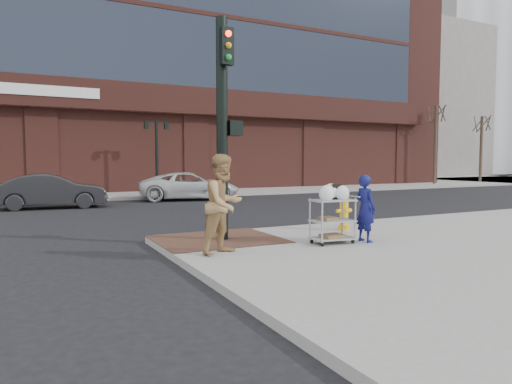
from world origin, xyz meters
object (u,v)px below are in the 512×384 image
traffic_signal_pole (223,122)px  woman_blue (365,208)px  minivan_white (190,186)px  fire_hydrant (344,211)px  sedan_dark (52,191)px  utility_cart (333,217)px  lamp_post (157,148)px  pedestrian_tan (224,204)px

traffic_signal_pole → woman_blue: size_ratio=3.33×
minivan_white → fire_hydrant: (0.08, -12.18, -0.05)m
woman_blue → sedan_dark: size_ratio=0.35×
traffic_signal_pole → fire_hydrant: traffic_signal_pole is taller
traffic_signal_pole → utility_cart: size_ratio=3.83×
lamp_post → utility_cart: 16.86m
minivan_white → fire_hydrant: size_ratio=5.17×
lamp_post → pedestrian_tan: bearing=-100.5°
traffic_signal_pole → fire_hydrant: size_ratio=5.23×
sedan_dark → utility_cart: (4.99, -12.34, 0.03)m
minivan_white → fire_hydrant: 12.18m
woman_blue → pedestrian_tan: 3.33m
sedan_dark → fire_hydrant: sedan_dark is taller
lamp_post → utility_cart: lamp_post is taller
woman_blue → traffic_signal_pole: bearing=55.1°
fire_hydrant → lamp_post: bearing=93.3°
fire_hydrant → traffic_signal_pole: bearing=178.7°
woman_blue → fire_hydrant: 1.74m
sedan_dark → pedestrian_tan: bearing=-163.9°
lamp_post → woman_blue: (0.23, -16.90, -1.72)m
woman_blue → sedan_dark: bearing=21.5°
lamp_post → traffic_signal_pole: size_ratio=0.80×
pedestrian_tan → utility_cart: size_ratio=1.49×
traffic_signal_pole → woman_blue: bearing=-31.6°
traffic_signal_pole → pedestrian_tan: 2.30m
woman_blue → pedestrian_tan: (-3.32, 0.25, 0.22)m
traffic_signal_pole → sedan_dark: traffic_signal_pole is taller
pedestrian_tan → utility_cart: (2.53, -0.10, -0.38)m
pedestrian_tan → fire_hydrant: bearing=-5.9°
woman_blue → minivan_white: (0.57, 13.77, -0.21)m
lamp_post → minivan_white: size_ratio=0.81×
pedestrian_tan → utility_cart: 2.56m
minivan_white → utility_cart: utility_cart is taller
lamp_post → pedestrian_tan: (-3.08, -16.65, -1.50)m
utility_cart → traffic_signal_pole: bearing=141.8°
lamp_post → sedan_dark: lamp_post is taller
sedan_dark → minivan_white: 6.47m
lamp_post → fire_hydrant: bearing=-86.7°
traffic_signal_pole → pedestrian_tan: bearing=-113.1°
traffic_signal_pole → pedestrian_tan: (-0.61, -1.42, -1.71)m
lamp_post → sedan_dark: (-5.54, -4.41, -1.91)m
minivan_white → woman_blue: bearing=-169.2°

